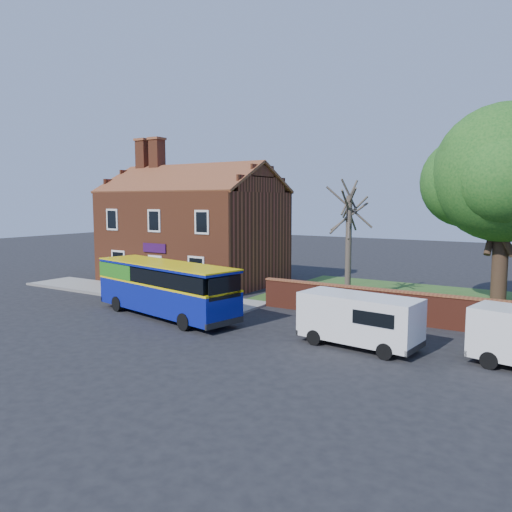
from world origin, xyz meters
The scene contains 10 objects.
ground centered at (0.00, 0.00, 0.00)m, with size 120.00×120.00×0.00m, color black.
pavement centered at (-7.00, 5.75, 0.06)m, with size 18.00×3.50×0.12m, color gray.
kerb centered at (-7.00, 4.00, 0.07)m, with size 18.00×0.15×0.14m, color slate.
grass_strip centered at (13.00, 13.00, 0.02)m, with size 26.00×12.00×0.04m, color #426B28.
shop_building centered at (-7.02, 11.50, 3.41)m, with size 12.30×8.13×10.50m.
boundary_wall centered at (13.00, 7.00, 0.81)m, with size 22.00×0.38×1.60m.
bus centered at (-1.31, 2.00, 1.58)m, with size 9.36×4.10×2.77m.
van_near centered at (9.27, 2.12, 1.19)m, with size 5.01×2.45×2.12m.
large_tree centered at (13.41, 11.68, 7.09)m, with size 8.88×7.02×10.83m.
bare_tree centered at (5.36, 10.65, 3.48)m, with size 2.55×3.03×6.79m.
Camera 1 is at (16.25, -16.83, 5.92)m, focal length 35.00 mm.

